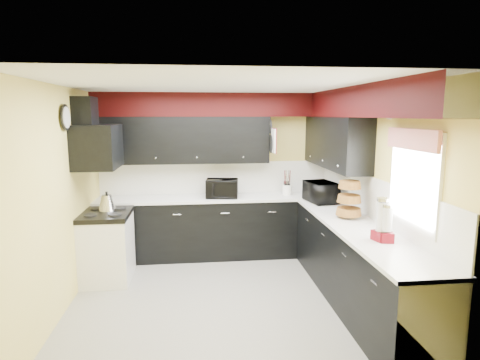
{
  "coord_description": "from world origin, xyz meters",
  "views": [
    {
      "loc": [
        -0.32,
        -4.51,
        2.18
      ],
      "look_at": [
        0.27,
        0.7,
        1.32
      ],
      "focal_mm": 30.0,
      "sensor_mm": 36.0,
      "label": 1
    }
  ],
  "objects_px": {
    "microwave": "(321,192)",
    "kettle": "(107,203)",
    "knife_block": "(287,188)",
    "toaster_oven": "(222,188)",
    "utensil_crock": "(287,190)"
  },
  "relations": [
    {
      "from": "kettle",
      "to": "microwave",
      "type": "bearing_deg",
      "value": 1.46
    },
    {
      "from": "microwave",
      "to": "kettle",
      "type": "distance_m",
      "value": 2.97
    },
    {
      "from": "toaster_oven",
      "to": "knife_block",
      "type": "xyz_separation_m",
      "value": [
        1.03,
        0.12,
        -0.04
      ]
    },
    {
      "from": "microwave",
      "to": "utensil_crock",
      "type": "relative_size",
      "value": 3.35
    },
    {
      "from": "utensil_crock",
      "to": "knife_block",
      "type": "distance_m",
      "value": 0.04
    },
    {
      "from": "toaster_oven",
      "to": "kettle",
      "type": "relative_size",
      "value": 2.08
    },
    {
      "from": "utensil_crock",
      "to": "kettle",
      "type": "xyz_separation_m",
      "value": [
        -2.6,
        -0.64,
        0.0
      ]
    },
    {
      "from": "kettle",
      "to": "utensil_crock",
      "type": "bearing_deg",
      "value": 13.88
    },
    {
      "from": "microwave",
      "to": "knife_block",
      "type": "height_order",
      "value": "microwave"
    },
    {
      "from": "knife_block",
      "to": "kettle",
      "type": "xyz_separation_m",
      "value": [
        -2.6,
        -0.68,
        -0.01
      ]
    },
    {
      "from": "utensil_crock",
      "to": "kettle",
      "type": "distance_m",
      "value": 2.68
    },
    {
      "from": "utensil_crock",
      "to": "toaster_oven",
      "type": "bearing_deg",
      "value": -175.34
    },
    {
      "from": "microwave",
      "to": "kettle",
      "type": "bearing_deg",
      "value": 81.98
    },
    {
      "from": "toaster_oven",
      "to": "knife_block",
      "type": "relative_size",
      "value": 2.43
    },
    {
      "from": "toaster_oven",
      "to": "utensil_crock",
      "type": "bearing_deg",
      "value": 12.52
    }
  ]
}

